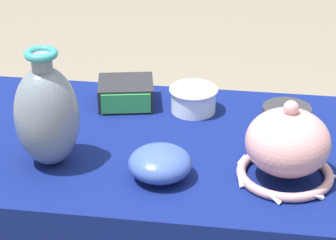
{
  "coord_description": "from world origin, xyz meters",
  "views": [
    {
      "loc": [
        0.23,
        -1.44,
        1.6
      ],
      "look_at": [
        0.03,
        -0.09,
        0.9
      ],
      "focal_mm": 70.0,
      "sensor_mm": 36.0,
      "label": 1
    }
  ],
  "objects_px": {
    "cup_wide_porcelain": "(194,98)",
    "mosaic_tile_box": "(126,93)",
    "pot_squat_charcoal": "(287,115)",
    "bowl_shallow_cobalt": "(160,163)",
    "vase_tall_bulbous": "(47,115)",
    "vase_dome_bell": "(287,147)"
  },
  "relations": [
    {
      "from": "mosaic_tile_box",
      "to": "pot_squat_charcoal",
      "type": "distance_m",
      "value": 0.45
    },
    {
      "from": "vase_tall_bulbous",
      "to": "pot_squat_charcoal",
      "type": "bearing_deg",
      "value": 26.79
    },
    {
      "from": "vase_tall_bulbous",
      "to": "bowl_shallow_cobalt",
      "type": "bearing_deg",
      "value": -6.17
    },
    {
      "from": "mosaic_tile_box",
      "to": "cup_wide_porcelain",
      "type": "height_order",
      "value": "cup_wide_porcelain"
    },
    {
      "from": "bowl_shallow_cobalt",
      "to": "pot_squat_charcoal",
      "type": "height_order",
      "value": "bowl_shallow_cobalt"
    },
    {
      "from": "vase_tall_bulbous",
      "to": "mosaic_tile_box",
      "type": "bearing_deg",
      "value": 71.28
    },
    {
      "from": "pot_squat_charcoal",
      "to": "bowl_shallow_cobalt",
      "type": "bearing_deg",
      "value": -133.0
    },
    {
      "from": "mosaic_tile_box",
      "to": "vase_tall_bulbous",
      "type": "bearing_deg",
      "value": -120.27
    },
    {
      "from": "bowl_shallow_cobalt",
      "to": "pot_squat_charcoal",
      "type": "bearing_deg",
      "value": 47.0
    },
    {
      "from": "cup_wide_porcelain",
      "to": "vase_tall_bulbous",
      "type": "bearing_deg",
      "value": -133.65
    },
    {
      "from": "mosaic_tile_box",
      "to": "vase_dome_bell",
      "type": "bearing_deg",
      "value": -48.19
    },
    {
      "from": "vase_dome_bell",
      "to": "mosaic_tile_box",
      "type": "xyz_separation_m",
      "value": [
        -0.44,
        0.33,
        -0.05
      ]
    },
    {
      "from": "vase_tall_bulbous",
      "to": "vase_dome_bell",
      "type": "distance_m",
      "value": 0.56
    },
    {
      "from": "mosaic_tile_box",
      "to": "cup_wide_porcelain",
      "type": "distance_m",
      "value": 0.19
    },
    {
      "from": "vase_tall_bulbous",
      "to": "cup_wide_porcelain",
      "type": "bearing_deg",
      "value": 46.35
    },
    {
      "from": "pot_squat_charcoal",
      "to": "cup_wide_porcelain",
      "type": "height_order",
      "value": "cup_wide_porcelain"
    },
    {
      "from": "cup_wide_porcelain",
      "to": "mosaic_tile_box",
      "type": "bearing_deg",
      "value": 175.27
    },
    {
      "from": "cup_wide_porcelain",
      "to": "bowl_shallow_cobalt",
      "type": "bearing_deg",
      "value": -96.16
    },
    {
      "from": "mosaic_tile_box",
      "to": "pot_squat_charcoal",
      "type": "height_order",
      "value": "mosaic_tile_box"
    },
    {
      "from": "vase_tall_bulbous",
      "to": "bowl_shallow_cobalt",
      "type": "relative_size",
      "value": 1.96
    },
    {
      "from": "cup_wide_porcelain",
      "to": "vase_dome_bell",
      "type": "bearing_deg",
      "value": -51.59
    },
    {
      "from": "vase_dome_bell",
      "to": "bowl_shallow_cobalt",
      "type": "relative_size",
      "value": 1.61
    }
  ]
}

